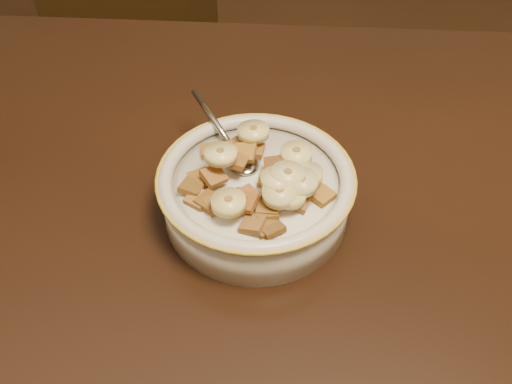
# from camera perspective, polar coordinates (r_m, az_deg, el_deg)

# --- Properties ---
(table) EXTENTS (1.43, 0.94, 0.04)m
(table) POSITION_cam_1_polar(r_m,az_deg,el_deg) (0.59, -20.70, -7.64)
(table) COLOR black
(table) RESTS_ON floor
(chair) EXTENTS (0.52, 0.52, 0.89)m
(chair) POSITION_cam_1_polar(r_m,az_deg,el_deg) (1.29, -13.64, 9.58)
(chair) COLOR black
(chair) RESTS_ON floor
(cereal_bowl) EXTENTS (0.18, 0.18, 0.04)m
(cereal_bowl) POSITION_cam_1_polar(r_m,az_deg,el_deg) (0.56, 0.00, -0.59)
(cereal_bowl) COLOR beige
(cereal_bowl) RESTS_ON table
(milk) EXTENTS (0.15, 0.15, 0.00)m
(milk) POSITION_cam_1_polar(r_m,az_deg,el_deg) (0.54, 0.00, 1.00)
(milk) COLOR white
(milk) RESTS_ON cereal_bowl
(spoon) EXTENTS (0.05, 0.05, 0.01)m
(spoon) POSITION_cam_1_polar(r_m,az_deg,el_deg) (0.56, -1.49, 3.13)
(spoon) COLOR #949494
(spoon) RESTS_ON cereal_bowl
(cereal_square_0) EXTENTS (0.03, 0.03, 0.01)m
(cereal_square_0) POSITION_cam_1_polar(r_m,az_deg,el_deg) (0.51, 3.06, -0.47)
(cereal_square_0) COLOR brown
(cereal_square_0) RESTS_ON milk
(cereal_square_1) EXTENTS (0.03, 0.03, 0.01)m
(cereal_square_1) POSITION_cam_1_polar(r_m,az_deg,el_deg) (0.52, -4.75, -0.93)
(cereal_square_1) COLOR brown
(cereal_square_1) RESTS_ON milk
(cereal_square_2) EXTENTS (0.03, 0.03, 0.01)m
(cereal_square_2) POSITION_cam_1_polar(r_m,az_deg,el_deg) (0.51, -1.11, -1.04)
(cereal_square_2) COLOR #9C561B
(cereal_square_2) RESTS_ON milk
(cereal_square_3) EXTENTS (0.03, 0.02, 0.01)m
(cereal_square_3) POSITION_cam_1_polar(r_m,az_deg,el_deg) (0.50, -0.30, -3.22)
(cereal_square_3) COLOR brown
(cereal_square_3) RESTS_ON milk
(cereal_square_4) EXTENTS (0.03, 0.03, 0.01)m
(cereal_square_4) POSITION_cam_1_polar(r_m,az_deg,el_deg) (0.51, -3.91, -1.24)
(cereal_square_4) COLOR brown
(cereal_square_4) RESTS_ON milk
(cereal_square_5) EXTENTS (0.02, 0.02, 0.01)m
(cereal_square_5) POSITION_cam_1_polar(r_m,az_deg,el_deg) (0.55, -0.27, 4.24)
(cereal_square_5) COLOR brown
(cereal_square_5) RESTS_ON milk
(cereal_square_6) EXTENTS (0.03, 0.03, 0.01)m
(cereal_square_6) POSITION_cam_1_polar(r_m,az_deg,el_deg) (0.52, -5.80, -0.70)
(cereal_square_6) COLOR olive
(cereal_square_6) RESTS_ON milk
(cereal_square_7) EXTENTS (0.03, 0.03, 0.01)m
(cereal_square_7) POSITION_cam_1_polar(r_m,az_deg,el_deg) (0.50, 1.23, -3.50)
(cereal_square_7) COLOR brown
(cereal_square_7) RESTS_ON milk
(cereal_square_8) EXTENTS (0.03, 0.03, 0.01)m
(cereal_square_8) POSITION_cam_1_polar(r_m,az_deg,el_deg) (0.56, -2.40, 4.38)
(cereal_square_8) COLOR brown
(cereal_square_8) RESTS_ON milk
(cereal_square_9) EXTENTS (0.03, 0.03, 0.01)m
(cereal_square_9) POSITION_cam_1_polar(r_m,az_deg,el_deg) (0.51, -2.06, -0.58)
(cereal_square_9) COLOR brown
(cereal_square_9) RESTS_ON milk
(cereal_square_10) EXTENTS (0.02, 0.02, 0.01)m
(cereal_square_10) POSITION_cam_1_polar(r_m,az_deg,el_deg) (0.57, -4.55, 4.19)
(cereal_square_10) COLOR brown
(cereal_square_10) RESTS_ON milk
(cereal_square_11) EXTENTS (0.03, 0.03, 0.01)m
(cereal_square_11) POSITION_cam_1_polar(r_m,az_deg,el_deg) (0.52, 4.30, -0.80)
(cereal_square_11) COLOR brown
(cereal_square_11) RESTS_ON milk
(cereal_square_12) EXTENTS (0.02, 0.02, 0.01)m
(cereal_square_12) POSITION_cam_1_polar(r_m,az_deg,el_deg) (0.53, -1.99, 3.15)
(cereal_square_12) COLOR brown
(cereal_square_12) RESTS_ON milk
(cereal_square_13) EXTENTS (0.03, 0.03, 0.01)m
(cereal_square_13) POSITION_cam_1_polar(r_m,az_deg,el_deg) (0.51, -0.94, -0.40)
(cereal_square_13) COLOR #9B5E30
(cereal_square_13) RESTS_ON milk
(cereal_square_14) EXTENTS (0.02, 0.03, 0.01)m
(cereal_square_14) POSITION_cam_1_polar(r_m,az_deg,el_deg) (0.53, -6.46, 0.47)
(cereal_square_14) COLOR brown
(cereal_square_14) RESTS_ON milk
(cereal_square_15) EXTENTS (0.02, 0.02, 0.01)m
(cereal_square_15) POSITION_cam_1_polar(r_m,az_deg,el_deg) (0.51, 1.29, -1.51)
(cereal_square_15) COLOR brown
(cereal_square_15) RESTS_ON milk
(cereal_square_16) EXTENTS (0.03, 0.03, 0.01)m
(cereal_square_16) POSITION_cam_1_polar(r_m,az_deg,el_deg) (0.53, -4.24, 1.61)
(cereal_square_16) COLOR brown
(cereal_square_16) RESTS_ON milk
(cereal_square_17) EXTENTS (0.02, 0.02, 0.01)m
(cereal_square_17) POSITION_cam_1_polar(r_m,az_deg,el_deg) (0.52, 1.37, 1.21)
(cereal_square_17) COLOR brown
(cereal_square_17) RESTS_ON milk
(cereal_square_18) EXTENTS (0.03, 0.03, 0.01)m
(cereal_square_18) POSITION_cam_1_polar(r_m,az_deg,el_deg) (0.57, -1.06, 5.00)
(cereal_square_18) COLOR brown
(cereal_square_18) RESTS_ON milk
(cereal_square_19) EXTENTS (0.03, 0.03, 0.01)m
(cereal_square_19) POSITION_cam_1_polar(r_m,az_deg,el_deg) (0.50, 1.48, -3.58)
(cereal_square_19) COLOR brown
(cereal_square_19) RESTS_ON milk
(cereal_square_20) EXTENTS (0.03, 0.03, 0.01)m
(cereal_square_20) POSITION_cam_1_polar(r_m,az_deg,el_deg) (0.53, 6.58, -0.28)
(cereal_square_20) COLOR olive
(cereal_square_20) RESTS_ON milk
(cereal_square_21) EXTENTS (0.02, 0.02, 0.01)m
(cereal_square_21) POSITION_cam_1_polar(r_m,az_deg,el_deg) (0.55, -1.10, 3.94)
(cereal_square_21) COLOR olive
(cereal_square_21) RESTS_ON milk
(cereal_square_22) EXTENTS (0.03, 0.03, 0.01)m
(cereal_square_22) POSITION_cam_1_polar(r_m,az_deg,el_deg) (0.54, -5.69, 1.32)
(cereal_square_22) COLOR #9A5A24
(cereal_square_22) RESTS_ON milk
(cereal_square_23) EXTENTS (0.02, 0.02, 0.01)m
(cereal_square_23) POSITION_cam_1_polar(r_m,az_deg,el_deg) (0.54, 1.85, 2.85)
(cereal_square_23) COLOR brown
(cereal_square_23) RESTS_ON milk
(cereal_square_24) EXTENTS (0.02, 0.02, 0.01)m
(cereal_square_24) POSITION_cam_1_polar(r_m,az_deg,el_deg) (0.51, 1.10, -2.03)
(cereal_square_24) COLOR brown
(cereal_square_24) RESTS_ON milk
(banana_slice_0) EXTENTS (0.04, 0.04, 0.01)m
(banana_slice_0) POSITION_cam_1_polar(r_m,az_deg,el_deg) (0.51, 2.15, 1.21)
(banana_slice_0) COLOR #F9D888
(banana_slice_0) RESTS_ON milk
(banana_slice_1) EXTENTS (0.04, 0.04, 0.01)m
(banana_slice_1) POSITION_cam_1_polar(r_m,az_deg,el_deg) (0.51, 3.19, 1.70)
(banana_slice_1) COLOR #F8EFA7
(banana_slice_1) RESTS_ON milk
(banana_slice_2) EXTENTS (0.04, 0.04, 0.01)m
(banana_slice_2) POSITION_cam_1_polar(r_m,az_deg,el_deg) (0.53, -3.56, 3.79)
(banana_slice_2) COLOR #F9E97F
(banana_slice_2) RESTS_ON milk
(banana_slice_3) EXTENTS (0.03, 0.03, 0.01)m
(banana_slice_3) POSITION_cam_1_polar(r_m,az_deg,el_deg) (0.54, 4.05, 3.85)
(banana_slice_3) COLOR beige
(banana_slice_3) RESTS_ON milk
(banana_slice_4) EXTENTS (0.03, 0.04, 0.01)m
(banana_slice_4) POSITION_cam_1_polar(r_m,az_deg,el_deg) (0.50, 2.37, -0.11)
(banana_slice_4) COLOR #E0CB83
(banana_slice_4) RESTS_ON milk
(banana_slice_5) EXTENTS (0.03, 0.03, 0.01)m
(banana_slice_5) POSITION_cam_1_polar(r_m,az_deg,el_deg) (0.51, 4.55, 0.96)
(banana_slice_5) COLOR beige
(banana_slice_5) RESTS_ON milk
(banana_slice_6) EXTENTS (0.03, 0.04, 0.01)m
(banana_slice_6) POSITION_cam_1_polar(r_m,az_deg,el_deg) (0.53, 5.03, 1.76)
(banana_slice_6) COLOR beige
(banana_slice_6) RESTS_ON milk
(banana_slice_7) EXTENTS (0.04, 0.04, 0.01)m
(banana_slice_7) POSITION_cam_1_polar(r_m,az_deg,el_deg) (0.50, -2.76, -1.08)
(banana_slice_7) COLOR #D4C572
(banana_slice_7) RESTS_ON milk
(banana_slice_8) EXTENTS (0.04, 0.04, 0.01)m
(banana_slice_8) POSITION_cam_1_polar(r_m,az_deg,el_deg) (0.56, -0.26, 6.06)
(banana_slice_8) COLOR #C7BC7F
(banana_slice_8) RESTS_ON milk
(banana_slice_9) EXTENTS (0.04, 0.04, 0.01)m
(banana_slice_9) POSITION_cam_1_polar(r_m,az_deg,el_deg) (0.51, 3.35, -0.19)
(banana_slice_9) COLOR beige
(banana_slice_9) RESTS_ON milk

